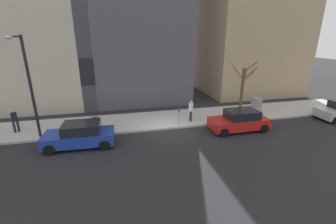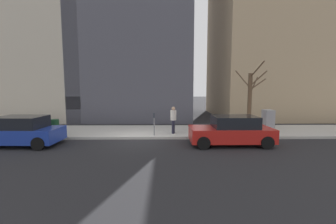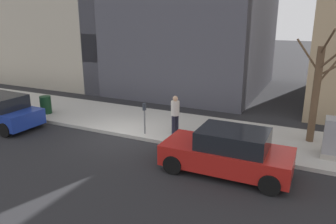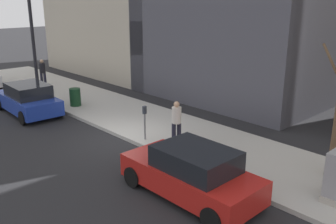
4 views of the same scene
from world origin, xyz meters
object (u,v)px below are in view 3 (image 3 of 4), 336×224
object	(u,v)px
pedestrian_near_meter	(175,113)
parking_meter	(145,115)
bare_tree	(317,91)
trash_bin	(46,105)
parked_car_red	(228,152)
utility_box	(332,138)

from	to	relation	value
pedestrian_near_meter	parking_meter	bearing A→B (deg)	-51.64
bare_tree	trash_bin	bearing A→B (deg)	97.67
parked_car_red	trash_bin	xyz separation A→B (m)	(2.14, 10.21, -0.14)
parked_car_red	utility_box	xyz separation A→B (m)	(2.54, -3.06, 0.11)
utility_box	bare_tree	bearing A→B (deg)	28.29
parked_car_red	pedestrian_near_meter	distance (m)	3.74
parking_meter	utility_box	size ratio (longest dim) A/B	0.94
parked_car_red	parking_meter	xyz separation A→B (m)	(1.69, 4.10, 0.24)
parked_car_red	trash_bin	size ratio (longest dim) A/B	4.68
bare_tree	trash_bin	xyz separation A→B (m)	(-1.69, 12.58, -1.65)
parked_car_red	trash_bin	distance (m)	10.44
bare_tree	utility_box	bearing A→B (deg)	-151.71
utility_box	pedestrian_near_meter	bearing A→B (deg)	92.46
utility_box	parking_meter	bearing A→B (deg)	96.77
parking_meter	pedestrian_near_meter	bearing A→B (deg)	-62.93
trash_bin	pedestrian_near_meter	xyz separation A→B (m)	(0.14, -7.27, 0.49)
parked_car_red	parking_meter	bearing A→B (deg)	67.25
trash_bin	pedestrian_near_meter	distance (m)	7.29
parking_meter	bare_tree	world-z (taller)	bare_tree
parking_meter	utility_box	xyz separation A→B (m)	(0.85, -7.16, -0.13)
utility_box	bare_tree	xyz separation A→B (m)	(1.29, 0.70, 1.40)
parked_car_red	parking_meter	size ratio (longest dim) A/B	3.12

